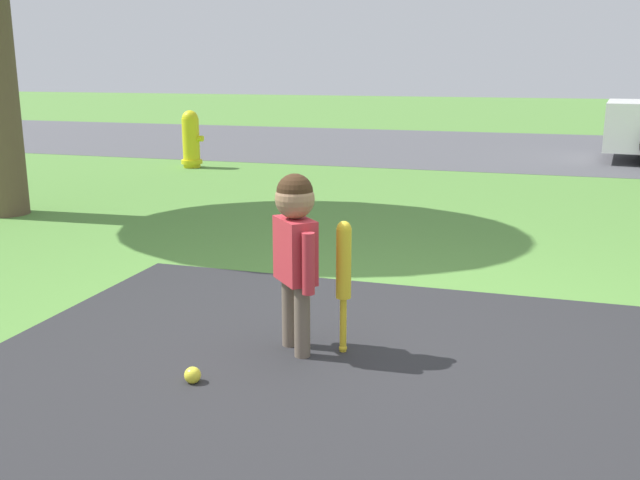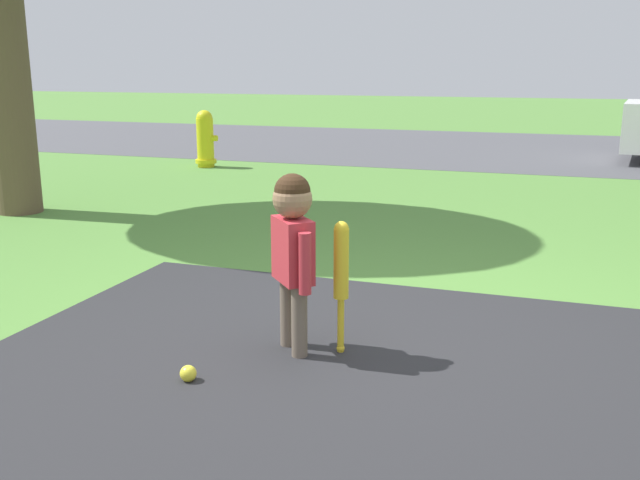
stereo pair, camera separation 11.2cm
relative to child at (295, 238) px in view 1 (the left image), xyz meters
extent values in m
plane|color=#518438|center=(0.40, 0.22, -0.57)|extent=(60.00, 60.00, 0.00)
cube|color=#4C4C51|center=(0.40, 9.48, -0.57)|extent=(40.00, 6.00, 0.01)
cylinder|color=#6B5B4C|center=(-0.05, 0.06, -0.39)|extent=(0.08, 0.08, 0.36)
cylinder|color=#6B5B4C|center=(0.05, -0.06, -0.39)|extent=(0.08, 0.08, 0.36)
cube|color=#BF2D38|center=(0.00, 0.00, -0.06)|extent=(0.26, 0.27, 0.31)
cylinder|color=#BF2D38|center=(-0.10, 0.11, -0.09)|extent=(0.06, 0.06, 0.29)
cylinder|color=#BF2D38|center=(0.10, -0.11, -0.09)|extent=(0.06, 0.06, 0.29)
sphere|color=#997051|center=(0.00, 0.00, 0.19)|extent=(0.19, 0.19, 0.19)
sphere|color=#382314|center=(0.00, 0.00, 0.22)|extent=(0.17, 0.17, 0.17)
sphere|color=yellow|center=(0.22, 0.06, -0.55)|extent=(0.04, 0.04, 0.04)
cylinder|color=yellow|center=(0.22, 0.06, -0.43)|extent=(0.03, 0.03, 0.28)
cylinder|color=yellow|center=(0.22, 0.06, -0.12)|extent=(0.07, 0.07, 0.34)
sphere|color=yellow|center=(0.22, 0.06, 0.05)|extent=(0.07, 0.07, 0.07)
sphere|color=yellow|center=(-0.32, -0.48, -0.54)|extent=(0.08, 0.08, 0.08)
cylinder|color=yellow|center=(-3.53, 5.78, -0.24)|extent=(0.23, 0.23, 0.67)
sphere|color=yellow|center=(-3.53, 5.78, 0.10)|extent=(0.22, 0.22, 0.22)
cylinder|color=yellow|center=(-3.53, 5.78, -0.49)|extent=(0.29, 0.29, 0.05)
cylinder|color=yellow|center=(-3.41, 5.78, -0.17)|extent=(0.11, 0.08, 0.08)
camera|label=1|loc=(1.09, -3.11, 0.80)|focal=40.00mm
camera|label=2|loc=(1.20, -3.08, 0.80)|focal=40.00mm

